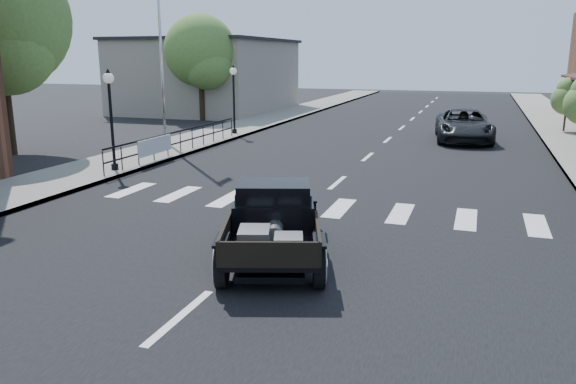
% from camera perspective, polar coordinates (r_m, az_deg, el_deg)
% --- Properties ---
extents(ground, '(120.00, 120.00, 0.00)m').
position_cam_1_polar(ground, '(11.47, -3.49, -6.39)').
color(ground, black).
rests_on(ground, ground).
extents(road, '(14.00, 80.00, 0.02)m').
position_cam_1_polar(road, '(25.59, 9.38, 4.61)').
color(road, black).
rests_on(road, ground).
extents(road_markings, '(12.00, 60.00, 0.06)m').
position_cam_1_polar(road_markings, '(20.75, 7.04, 2.60)').
color(road_markings, silver).
rests_on(road_markings, ground).
extents(sidewalk_left, '(3.00, 80.00, 0.15)m').
position_cam_1_polar(sidewalk_left, '(28.23, -7.95, 5.62)').
color(sidewalk_left, gray).
rests_on(sidewalk_left, ground).
extents(low_building_left, '(10.00, 12.00, 5.00)m').
position_cam_1_polar(low_building_left, '(42.53, -8.05, 11.52)').
color(low_building_left, '#A5988A').
rests_on(low_building_left, ground).
extents(railing, '(0.08, 10.00, 1.00)m').
position_cam_1_polar(railing, '(23.23, -10.88, 5.25)').
color(railing, black).
rests_on(railing, sidewalk_left).
extents(banner, '(0.04, 2.20, 0.60)m').
position_cam_1_polar(banner, '(21.52, -13.30, 3.95)').
color(banner, silver).
rests_on(banner, sidewalk_left).
extents(lamp_post_b, '(0.36, 0.36, 3.38)m').
position_cam_1_polar(lamp_post_b, '(19.91, -17.50, 6.98)').
color(lamp_post_b, black).
rests_on(lamp_post_b, sidewalk_left).
extents(lamp_post_c, '(0.36, 0.36, 3.38)m').
position_cam_1_polar(lamp_post_c, '(28.56, -5.52, 9.34)').
color(lamp_post_c, black).
rests_on(lamp_post_c, sidewalk_left).
extents(flagpole, '(0.12, 0.12, 11.84)m').
position_cam_1_polar(flagpole, '(25.78, -13.01, 18.04)').
color(flagpole, silver).
rests_on(flagpole, sidewalk_left).
extents(big_tree_near, '(5.54, 5.54, 8.14)m').
position_cam_1_polar(big_tree_near, '(25.52, -27.11, 12.48)').
color(big_tree_near, '#4F7532').
rests_on(big_tree_near, ground).
extents(big_tree_far, '(4.43, 4.43, 6.51)m').
position_cam_1_polar(big_tree_far, '(36.03, -8.84, 12.36)').
color(big_tree_far, '#4F7532').
rests_on(big_tree_far, ground).
extents(small_tree_e, '(1.59, 1.59, 2.65)m').
position_cam_1_polar(small_tree_e, '(32.54, 26.43, 7.87)').
color(small_tree_e, '#4F6F33').
rests_on(small_tree_e, sidewalk_right).
extents(hotrod_pickup, '(3.32, 4.82, 1.53)m').
position_cam_1_polar(hotrod_pickup, '(11.09, -1.47, -2.91)').
color(hotrod_pickup, black).
rests_on(hotrod_pickup, ground).
extents(second_car, '(3.01, 5.59, 1.49)m').
position_cam_1_polar(second_car, '(28.01, 17.43, 6.45)').
color(second_car, black).
rests_on(second_car, ground).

